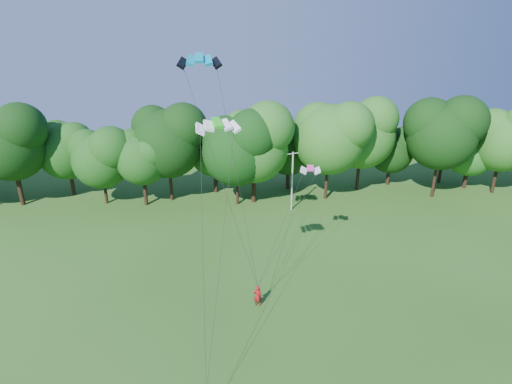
{
  "coord_description": "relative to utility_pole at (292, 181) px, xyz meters",
  "views": [
    {
      "loc": [
        -1.92,
        -14.81,
        19.54
      ],
      "look_at": [
        0.81,
        13.0,
        9.08
      ],
      "focal_mm": 28.0,
      "sensor_mm": 36.0,
      "label": 1
    }
  ],
  "objects": [
    {
      "name": "kite_pink",
      "position": [
        -0.98,
        -13.0,
        5.59
      ],
      "size": [
        1.88,
        1.15,
        0.39
      ],
      "rotation": [
        0.0,
        0.0,
        -0.19
      ],
      "color": "#DC3D9C",
      "rests_on": "ground"
    },
    {
      "name": "tree_back_center",
      "position": [
        -6.58,
        2.56,
        4.7
      ],
      "size": [
        9.4,
        9.4,
        13.68
      ],
      "color": "black",
      "rests_on": "ground"
    },
    {
      "name": "kite_green",
      "position": [
        -8.86,
        -21.3,
        11.22
      ],
      "size": [
        2.8,
        1.69,
        0.52
      ],
      "rotation": [
        0.0,
        0.0,
        0.21
      ],
      "color": "green",
      "rests_on": "ground"
    },
    {
      "name": "utility_pole",
      "position": [
        0.0,
        0.0,
        0.0
      ],
      "size": [
        1.43,
        0.56,
        7.42
      ],
      "rotation": [
        0.0,
        0.0,
        0.33
      ],
      "color": "#B2B3AA",
      "rests_on": "ground"
    },
    {
      "name": "tree_back_east",
      "position": [
        26.22,
        5.56,
        2.73
      ],
      "size": [
        7.24,
        7.24,
        10.52
      ],
      "color": "#332014",
      "rests_on": "ground"
    },
    {
      "name": "kite_flyer_left",
      "position": [
        -6.15,
        -18.92,
        -2.94
      ],
      "size": [
        0.67,
        0.45,
        1.8
      ],
      "primitive_type": "imported",
      "rotation": [
        0.0,
        0.0,
        3.12
      ],
      "color": "#A01415",
      "rests_on": "ground"
    },
    {
      "name": "kite_teal",
      "position": [
        -9.95,
        -15.8,
        14.74
      ],
      "size": [
        2.96,
        1.38,
        0.7
      ],
      "rotation": [
        0.0,
        0.0,
        0.04
      ],
      "color": "#0588A8",
      "rests_on": "ground"
    }
  ]
}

